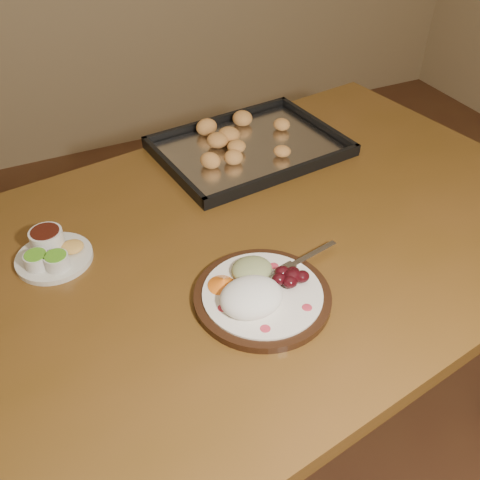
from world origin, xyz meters
TOP-DOWN VIEW (x-y plane):
  - ground at (0.00, 0.00)m, footprint 4.00×4.00m
  - dining_table at (-0.18, 0.16)m, footprint 1.63×1.13m
  - dinner_plate at (-0.22, -0.01)m, footprint 0.32×0.25m
  - condiment_saucer at (-0.54, 0.26)m, footprint 0.15×0.15m
  - baking_tray at (-0.01, 0.47)m, footprint 0.49×0.38m

SIDE VIEW (x-z plane):
  - ground at x=0.00m, z-range 0.00..0.00m
  - dining_table at x=-0.18m, z-range 0.28..1.03m
  - baking_tray at x=-0.01m, z-range 0.74..0.79m
  - condiment_saucer at x=-0.54m, z-range 0.74..0.79m
  - dinner_plate at x=-0.22m, z-range 0.74..0.80m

